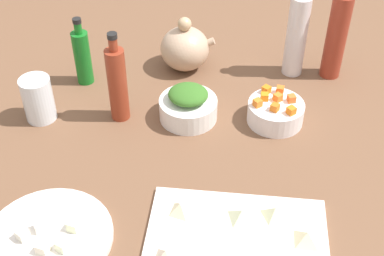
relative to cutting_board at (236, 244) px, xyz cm
name	(u,v)px	position (x,y,z in cm)	size (l,w,h in cm)	color
tabletop	(192,149)	(-8.95, 29.41, -2.00)	(190.00, 190.00, 3.00)	brown
cutting_board	(236,244)	(0.00, 0.00, 0.00)	(35.51, 25.58, 1.00)	white
plate_tofu	(48,238)	(-36.84, 0.99, 0.10)	(25.40, 25.40, 1.20)	white
bowl_greens	(188,109)	(-10.00, 39.39, 2.23)	(14.42, 14.42, 5.45)	white
bowl_carrots	(275,112)	(11.56, 38.30, 2.19)	(13.84, 13.84, 5.37)	white
teapot	(185,48)	(-11.25, 62.17, 5.78)	(15.23, 13.41, 15.58)	tan
bottle_0	(117,83)	(-26.99, 39.66, 9.76)	(4.68, 4.68, 23.86)	maroon
bottle_1	(297,34)	(18.67, 60.08, 11.52)	(5.60, 5.60, 27.90)	silver
bottle_2	(82,56)	(-38.30, 54.98, 7.53)	(4.47, 4.47, 19.15)	#166F20
bottle_3	(337,35)	(29.00, 58.91, 11.91)	(5.48, 5.48, 28.09)	maroon
drinking_glass_0	(38,99)	(-46.79, 39.07, 5.26)	(7.55, 7.55, 11.53)	white
carrot_cube_0	(275,107)	(10.77, 35.72, 5.77)	(1.80, 1.80, 1.80)	orange
carrot_cube_1	(278,97)	(11.93, 39.72, 5.77)	(1.80, 1.80, 1.80)	orange
carrot_cube_2	(280,90)	(12.84, 42.79, 5.77)	(1.80, 1.80, 1.80)	orange
carrot_cube_3	(258,103)	(6.80, 37.47, 5.77)	(1.80, 1.80, 1.80)	orange
carrot_cube_4	(291,111)	(14.53, 34.54, 5.77)	(1.80, 1.80, 1.80)	orange
carrot_cube_5	(265,97)	(8.71, 39.96, 5.77)	(1.80, 1.80, 1.80)	orange
carrot_cube_6	(292,98)	(15.22, 39.28, 5.77)	(1.80, 1.80, 1.80)	orange
carrot_cube_7	(266,90)	(9.44, 42.87, 5.77)	(1.80, 1.80, 1.80)	orange
chopped_greens_mound	(188,94)	(-10.00, 39.39, 6.75)	(9.83, 9.25, 3.60)	#376D24
tofu_cube_0	(63,245)	(-33.17, -2.12, 1.80)	(2.20, 2.20, 2.20)	#EBF3CC
tofu_cube_1	(22,234)	(-41.50, 0.47, 1.80)	(2.20, 2.20, 2.20)	silver
tofu_cube_2	(40,226)	(-38.55, 2.48, 1.80)	(2.20, 2.20, 2.20)	white
tofu_cube_3	(43,248)	(-36.79, -2.70, 1.80)	(2.20, 2.20, 2.20)	white
tofu_cube_4	(74,225)	(-31.99, 2.74, 1.80)	(2.20, 2.20, 2.20)	#EBF3CA
dumpling_0	(242,215)	(1.27, 5.81, 1.81)	(4.86, 4.37, 2.62)	beige
dumpling_2	(275,212)	(8.01, 6.53, 1.79)	(4.62, 4.10, 2.57)	beige
dumpling_3	(166,256)	(-13.50, -4.32, 1.95)	(4.86, 4.33, 2.89)	beige
dumpling_4	(307,237)	(13.49, 0.40, 1.80)	(4.70, 4.53, 2.61)	beige
dumpling_5	(180,208)	(-11.12, 7.49, 1.80)	(4.10, 3.77, 2.61)	beige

